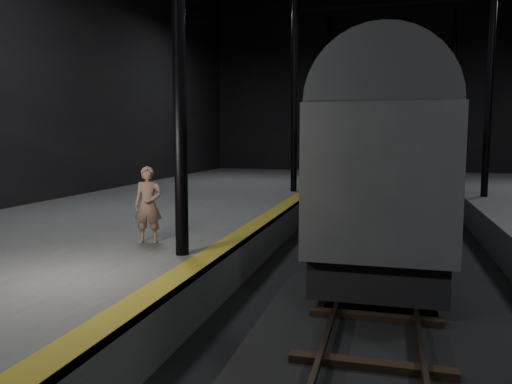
% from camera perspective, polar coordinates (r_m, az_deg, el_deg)
% --- Properties ---
extents(ground, '(44.00, 44.00, 0.00)m').
position_cam_1_polar(ground, '(13.53, 13.93, -8.19)').
color(ground, black).
rests_on(ground, ground).
extents(platform_left, '(9.00, 43.80, 1.00)m').
position_cam_1_polar(platform_left, '(15.45, -15.13, -4.51)').
color(platform_left, '#4A4A47').
rests_on(platform_left, ground).
extents(tactile_strip, '(0.50, 43.80, 0.01)m').
position_cam_1_polar(tactile_strip, '(13.75, 0.35, -3.48)').
color(tactile_strip, olive).
rests_on(tactile_strip, platform_left).
extents(track, '(2.40, 43.00, 0.24)m').
position_cam_1_polar(track, '(13.51, 13.94, -7.91)').
color(track, '#3F3328').
rests_on(track, ground).
extents(train, '(2.94, 19.64, 5.25)m').
position_cam_1_polar(train, '(18.86, 14.52, 4.87)').
color(train, '#9B9EA2').
rests_on(train, ground).
extents(woman, '(0.71, 0.55, 1.70)m').
position_cam_1_polar(woman, '(11.31, -12.21, -1.43)').
color(woman, '#A07962').
rests_on(woman, platform_left).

